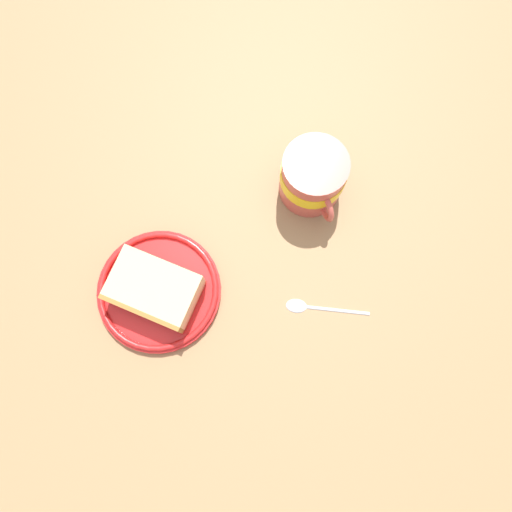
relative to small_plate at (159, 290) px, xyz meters
The scene contains 5 objects.
ground_plane 11.75cm from the small_plate, 30.76° to the right, with size 118.50×118.50×2.63cm, color #936D47.
small_plate is the anchor object (origin of this frame).
cake_slice 2.52cm from the small_plate, behind, with size 8.86×12.16×4.71cm.
tea_mug 27.07cm from the small_plate, 36.69° to the right, with size 10.33×9.34×9.15cm.
teaspoon 21.51cm from the small_plate, 78.34° to the right, with size 3.61×11.92×0.80cm.
Camera 1 is at (-15.73, -10.40, 66.84)cm, focal length 33.05 mm.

